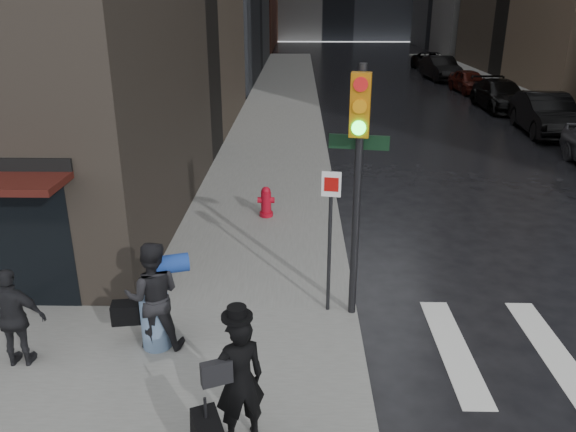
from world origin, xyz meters
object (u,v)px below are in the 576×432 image
Objects in this scene: parked_car_6 at (432,61)px; parked_car_3 at (501,95)px; man_overcoat at (233,391)px; parked_car_2 at (546,114)px; man_greycoat at (15,318)px; traffic_light at (356,163)px; man_jeans at (153,296)px; parked_car_5 at (441,68)px; parked_car_4 at (469,81)px; fire_hydrant at (266,203)px.

parked_car_3 is at bearing -95.10° from parked_car_6.
man_overcoat is 21.37m from parked_car_2.
man_overcoat is 1.22× the size of man_greycoat.
parked_car_3 is (9.45, 20.70, -2.20)m from traffic_light.
man_jeans is 20.47m from parked_car_2.
man_jeans is (-1.49, 2.12, 0.10)m from man_overcoat.
traffic_light is at bearing -164.61° from man_greycoat.
parked_car_2 is 1.04× the size of parked_car_5.
man_jeans is 0.36× the size of parked_car_2.
parked_car_2 is at bearing -136.58° from man_jeans.
man_overcoat is 36.66m from parked_car_5.
parked_car_4 is at bearing 80.27° from traffic_light.
fire_hydrant is 0.15× the size of parked_car_2.
parked_car_5 is (14.10, 33.46, -0.14)m from man_greycoat.
man_jeans is 40.63m from parked_car_6.
man_jeans reaches higher than fire_hydrant.
fire_hydrant is at bearing -113.68° from parked_car_6.
parked_car_3 is at bearing -94.08° from parked_car_4.
man_greycoat is 2.01× the size of fire_hydrant.
man_greycoat is at bearing -118.18° from fire_hydrant.
parked_car_6 is (0.19, 11.23, 0.02)m from parked_car_4.
man_jeans reaches higher than man_greycoat.
traffic_light is 28.04m from parked_car_4.
parked_car_4 is at bearing 62.63° from fire_hydrant.
parked_car_3 reaches higher than parked_car_6.
fire_hydrant is at bearing -116.41° from parked_car_5.
parked_car_2 is at bearing -144.68° from man_overcoat.
parked_car_4 is (-0.05, 11.23, -0.17)m from parked_car_2.
man_overcoat is 0.39× the size of parked_car_6.
parked_car_5 is (-0.43, 5.62, 0.13)m from parked_car_4.
man_greycoat is 26.58m from parked_car_3.
man_jeans is 30.10m from parked_car_4.
parked_car_5 reaches higher than parked_car_4.
man_overcoat reaches higher than parked_car_5.
man_overcoat is at bearing -89.61° from fire_hydrant.
parked_car_2 reaches higher than parked_car_5.
parked_car_2 is at bearing -89.90° from parked_car_3.
parked_car_4 is 0.79× the size of parked_car_6.
parked_car_6 is at bearing 70.91° from fire_hydrant.
traffic_light is 0.85× the size of parked_car_3.
man_jeans is 2.29× the size of fire_hydrant.
fire_hydrant is 0.16× the size of parked_car_6.
man_greycoat reaches higher than parked_car_4.
fire_hydrant is (-0.05, 7.92, -0.46)m from man_overcoat.
traffic_light is 1.09× the size of parked_car_4.
parked_car_5 is (8.98, 31.93, -2.13)m from traffic_light.
fire_hydrant is (1.43, 5.80, -0.55)m from man_jeans.
man_greycoat is 22.11m from parked_car_2.
parked_car_4 is at bearing 95.01° from parked_car_2.
fire_hydrant is 29.19m from parked_car_5.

